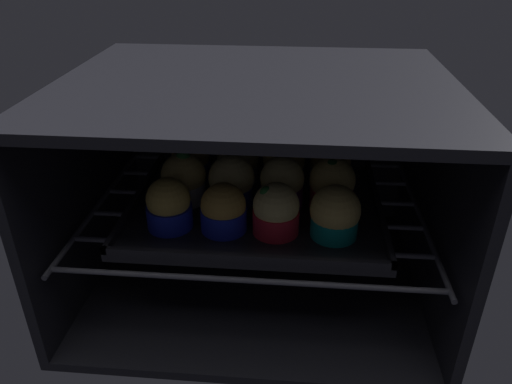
{
  "coord_description": "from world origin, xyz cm",
  "views": [
    {
      "loc": [
        6.13,
        -48.16,
        55.22
      ],
      "look_at": [
        0.0,
        21.02,
        17.32
      ],
      "focal_mm": 34.07,
      "sensor_mm": 36.0,
      "label": 1
    }
  ],
  "objects": [
    {
      "name": "muffin_row0_col2",
      "position": [
        3.64,
        12.85,
        18.84
      ],
      "size": [
        6.92,
        6.92,
        7.94
      ],
      "color": "red",
      "rests_on": "baking_tray"
    },
    {
      "name": "muffin_row1_col3",
      "position": [
        12.17,
        21.08,
        19.24
      ],
      "size": [
        7.32,
        7.32,
        8.61
      ],
      "color": "red",
      "rests_on": "baking_tray"
    },
    {
      "name": "muffin_row0_col3",
      "position": [
        12.21,
        12.71,
        18.75
      ],
      "size": [
        7.37,
        7.37,
        7.99
      ],
      "color": "#0C8C84",
      "rests_on": "baking_tray"
    },
    {
      "name": "muffin_row2_col3",
      "position": [
        12.28,
        28.86,
        18.83
      ],
      "size": [
        6.94,
        6.94,
        7.99
      ],
      "color": "silver",
      "rests_on": "baking_tray"
    },
    {
      "name": "muffin_row2_col0",
      "position": [
        -12.44,
        29.05,
        18.6
      ],
      "size": [
        6.92,
        6.92,
        8.03
      ],
      "color": "#1928B7",
      "rests_on": "baking_tray"
    },
    {
      "name": "baking_tray",
      "position": [
        0.0,
        21.02,
        14.68
      ],
      "size": [
        40.52,
        32.47,
        2.2
      ],
      "color": "black",
      "rests_on": "oven_rack"
    },
    {
      "name": "oven_rack",
      "position": [
        0.0,
        22.0,
        13.6
      ],
      "size": [
        54.8,
        42.0,
        0.8
      ],
      "color": "#51515B",
      "rests_on": "oven_cavity"
    },
    {
      "name": "muffin_row1_col2",
      "position": [
        4.2,
        21.08,
        19.01
      ],
      "size": [
        7.14,
        7.14,
        8.33
      ],
      "color": "#7A238C",
      "rests_on": "baking_tray"
    },
    {
      "name": "oven_cavity",
      "position": [
        0.0,
        26.25,
        17.0
      ],
      "size": [
        59.0,
        47.0,
        37.0
      ],
      "color": "black",
      "rests_on": "ground"
    },
    {
      "name": "muffin_row2_col2",
      "position": [
        4.18,
        28.85,
        18.93
      ],
      "size": [
        7.42,
        7.42,
        8.22
      ],
      "color": "#1928B7",
      "rests_on": "baking_tray"
    },
    {
      "name": "muffin_row1_col0",
      "position": [
        -11.87,
        21.12,
        19.07
      ],
      "size": [
        7.35,
        7.35,
        8.94
      ],
      "color": "silver",
      "rests_on": "baking_tray"
    },
    {
      "name": "muffin_row0_col0",
      "position": [
        -12.35,
        12.98,
        18.82
      ],
      "size": [
        6.92,
        6.92,
        8.0
      ],
      "color": "#1928B7",
      "rests_on": "baking_tray"
    },
    {
      "name": "muffin_row1_col1",
      "position": [
        -3.95,
        20.75,
        19.03
      ],
      "size": [
        7.5,
        7.5,
        8.41
      ],
      "color": "#1928B7",
      "rests_on": "baking_tray"
    },
    {
      "name": "muffin_row2_col1",
      "position": [
        -3.97,
        29.25,
        18.87
      ],
      "size": [
        7.36,
        7.36,
        8.68
      ],
      "color": "silver",
      "rests_on": "baking_tray"
    },
    {
      "name": "muffin_row0_col1",
      "position": [
        -4.11,
        12.91,
        18.49
      ],
      "size": [
        6.92,
        6.92,
        7.5
      ],
      "color": "#1928B7",
      "rests_on": "baking_tray"
    }
  ]
}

